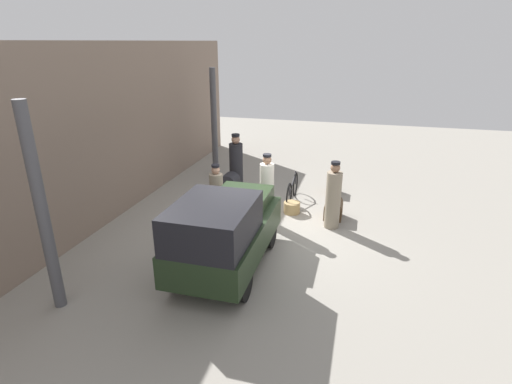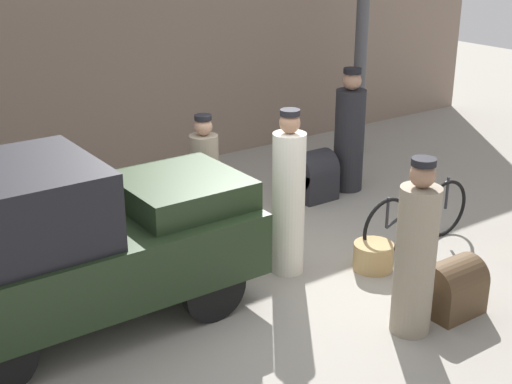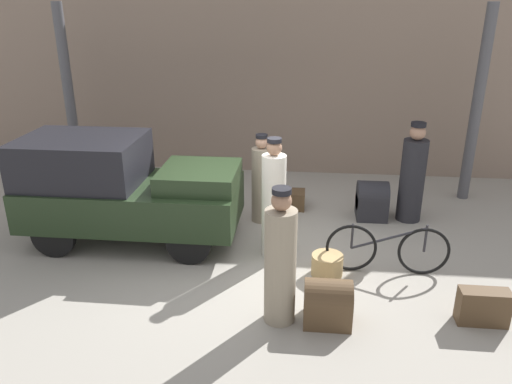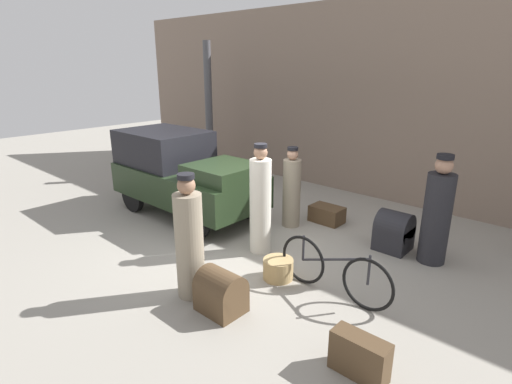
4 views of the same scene
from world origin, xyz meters
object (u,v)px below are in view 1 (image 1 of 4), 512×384
Objects in this scene: bicycle at (292,189)px; porter_with_bicycle at (267,192)px; trunk_wicker_pale at (333,208)px; trunk_umber_medium at (202,208)px; conductor_in_dark_uniform at (333,198)px; truck at (225,230)px; porter_standing_middle at (236,164)px; suitcase_small_leather at (333,186)px; trunk_barrel_dark at (230,185)px; wicker_basket at (292,208)px; porter_carrying_trunk at (217,196)px.

porter_with_bicycle is (-1.67, 0.37, 0.49)m from bicycle.
trunk_wicker_pale reaches higher than trunk_umber_medium.
conductor_in_dark_uniform reaches higher than trunk_wicker_pale.
porter_with_bicycle is 3.23× the size of trunk_wicker_pale.
trunk_wicker_pale is at bearing -30.88° from truck.
porter_standing_middle is (2.33, 1.58, -0.05)m from porter_with_bicycle.
bicycle is at bearing -8.98° from truck.
conductor_in_dark_uniform is 2.55m from suitcase_small_leather.
trunk_barrel_dark is at bearing 43.50° from porter_with_bicycle.
wicker_basket is 0.76× the size of suitcase_small_leather.
porter_with_bicycle is at bearing 96.87° from conductor_in_dark_uniform.
wicker_basket is at bearing -13.74° from truck.
porter_standing_middle is at bearing 34.13° from porter_with_bicycle.
truck is 2.14× the size of porter_carrying_trunk.
conductor_in_dark_uniform is at bearing -179.31° from trunk_wicker_pale.
truck reaches higher than suitcase_small_leather.
trunk_wicker_pale is 0.97× the size of suitcase_small_leather.
porter_standing_middle reaches higher than suitcase_small_leather.
porter_with_bicycle is 1.93m from trunk_wicker_pale.
porter_standing_middle reaches higher than porter_carrying_trunk.
porter_standing_middle is 3.88m from conductor_in_dark_uniform.
porter_carrying_trunk is 0.91× the size of conductor_in_dark_uniform.
suitcase_small_leather is (1.01, -1.11, -0.15)m from bicycle.
conductor_in_dark_uniform is 0.79m from trunk_wicker_pale.
porter_carrying_trunk reaches higher than wicker_basket.
porter_with_bicycle reaches higher than wicker_basket.
suitcase_small_leather is at bearing 5.30° from trunk_wicker_pale.
conductor_in_dark_uniform is at bearing -80.27° from porter_carrying_trunk.
trunk_umber_medium is (-1.53, 0.30, -0.16)m from trunk_barrel_dark.
bicycle is at bearing -55.88° from trunk_umber_medium.
suitcase_small_leather is at bearing 4.21° from conductor_in_dark_uniform.
conductor_in_dark_uniform is (-0.62, -1.15, 0.65)m from wicker_basket.
porter_standing_middle is at bearing 64.63° from trunk_wicker_pale.
suitcase_small_leather is at bearing -42.71° from porter_carrying_trunk.
wicker_basket is 1.45m from conductor_in_dark_uniform.
trunk_umber_medium is 1.09× the size of suitcase_small_leather.
porter_carrying_trunk is 0.89× the size of porter_standing_middle.
trunk_barrel_dark is 3.36m from trunk_wicker_pale.
porter_standing_middle reaches higher than wicker_basket.
trunk_umber_medium is at bearing 168.95° from trunk_barrel_dark.
suitcase_small_leather is at bearing -71.91° from trunk_barrel_dark.
trunk_barrel_dark is 1.20× the size of trunk_wicker_pale.
trunk_umber_medium is at bearing 85.80° from porter_with_bicycle.
conductor_in_dark_uniform is (-1.47, -1.29, 0.42)m from bicycle.
trunk_wicker_pale is at bearing 0.69° from conductor_in_dark_uniform.
bicycle is 1.00× the size of conductor_in_dark_uniform.
truck is 3.45m from wicker_basket.
porter_carrying_trunk is 3.15m from trunk_wicker_pale.
trunk_umber_medium is at bearing 105.81° from wicker_basket.
conductor_in_dark_uniform is at bearing -123.21° from porter_standing_middle.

